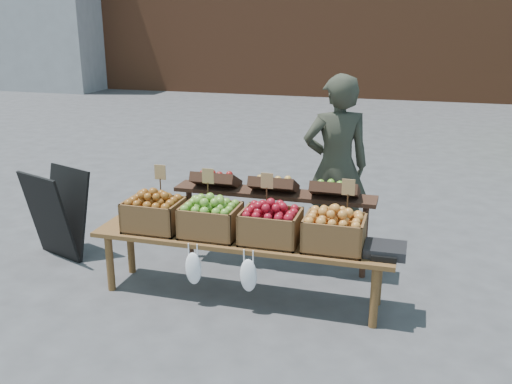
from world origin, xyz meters
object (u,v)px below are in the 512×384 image
(display_bench, at_px, (241,268))
(weighing_scale, at_px, (385,250))
(crate_green_apples, at_px, (334,233))
(crate_red_apples, at_px, (271,227))
(vendor, at_px, (336,167))
(back_table, at_px, (274,218))
(chalkboard_sign, at_px, (58,214))
(crate_golden_apples, at_px, (154,215))
(crate_russet_pears, at_px, (211,221))

(display_bench, distance_m, weighing_scale, 1.29)
(crate_green_apples, bearing_deg, crate_red_apples, 180.00)
(vendor, height_order, weighing_scale, vendor)
(back_table, xyz_separation_m, crate_red_apples, (0.16, -0.72, 0.19))
(chalkboard_sign, height_order, crate_golden_apples, chalkboard_sign)
(crate_russet_pears, bearing_deg, crate_golden_apples, 180.00)
(vendor, relative_size, crate_russet_pears, 3.82)
(vendor, relative_size, crate_red_apples, 3.82)
(chalkboard_sign, xyz_separation_m, crate_green_apples, (2.94, -0.35, 0.24))
(back_table, relative_size, crate_green_apples, 4.20)
(crate_green_apples, bearing_deg, chalkboard_sign, 173.12)
(back_table, height_order, crate_red_apples, back_table)
(vendor, bearing_deg, weighing_scale, 93.19)
(crate_red_apples, bearing_deg, chalkboard_sign, 171.55)
(back_table, distance_m, crate_russet_pears, 0.84)
(vendor, height_order, crate_red_apples, vendor)
(crate_green_apples, xyz_separation_m, weighing_scale, (0.43, 0.00, -0.10))
(vendor, relative_size, crate_green_apples, 3.82)
(back_table, xyz_separation_m, crate_green_apples, (0.71, -0.72, 0.19))
(back_table, relative_size, crate_red_apples, 4.20)
(display_bench, relative_size, crate_golden_apples, 5.40)
(crate_red_apples, bearing_deg, crate_golden_apples, 180.00)
(crate_golden_apples, height_order, crate_green_apples, same)
(chalkboard_sign, height_order, crate_green_apples, chalkboard_sign)
(crate_red_apples, distance_m, crate_green_apples, 0.55)
(display_bench, distance_m, crate_red_apples, 0.51)
(display_bench, height_order, crate_red_apples, crate_red_apples)
(crate_red_apples, bearing_deg, back_table, 102.23)
(crate_red_apples, bearing_deg, display_bench, 180.00)
(crate_green_apples, height_order, weighing_scale, crate_green_apples)
(chalkboard_sign, bearing_deg, display_bench, 10.75)
(vendor, bearing_deg, crate_red_apples, 50.31)
(vendor, distance_m, crate_green_apples, 1.27)
(crate_golden_apples, bearing_deg, back_table, 37.33)
(back_table, height_order, weighing_scale, back_table)
(crate_red_apples, bearing_deg, crate_green_apples, 0.00)
(chalkboard_sign, height_order, weighing_scale, chalkboard_sign)
(crate_russet_pears, distance_m, weighing_scale, 1.53)
(crate_golden_apples, xyz_separation_m, crate_green_apples, (1.65, 0.00, 0.00))
(chalkboard_sign, relative_size, crate_golden_apples, 1.90)
(vendor, distance_m, crate_red_apples, 1.31)
(crate_golden_apples, height_order, crate_red_apples, same)
(crate_golden_apples, xyz_separation_m, weighing_scale, (2.08, 0.00, -0.10))
(vendor, xyz_separation_m, crate_golden_apples, (-1.47, -1.23, -0.24))
(weighing_scale, bearing_deg, crate_russet_pears, 180.00)
(crate_russet_pears, height_order, weighing_scale, crate_russet_pears)
(display_bench, bearing_deg, crate_golden_apples, 180.00)
(weighing_scale, bearing_deg, display_bench, 180.00)
(display_bench, height_order, crate_green_apples, crate_green_apples)
(chalkboard_sign, distance_m, crate_green_apples, 2.97)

